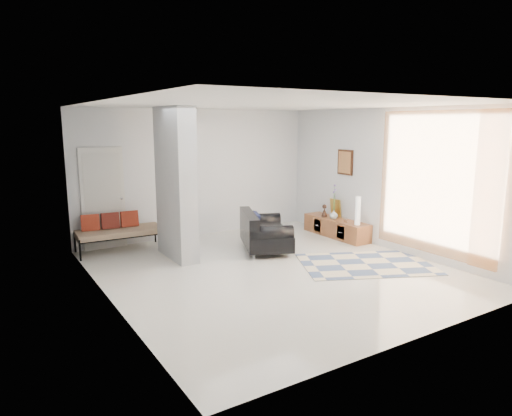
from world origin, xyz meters
TOP-DOWN VIEW (x-y plane):
  - floor at (0.00, 0.00)m, footprint 6.00×6.00m
  - ceiling at (0.00, 0.00)m, footprint 6.00×6.00m
  - wall_back at (0.00, 3.00)m, footprint 6.00×0.00m
  - wall_front at (0.00, -3.00)m, footprint 6.00×0.00m
  - wall_left at (-2.75, 0.00)m, footprint 0.00×6.00m
  - wall_right at (2.75, 0.00)m, footprint 0.00×6.00m
  - partition_column at (-1.10, 1.60)m, footprint 0.35×1.20m
  - hallway_door at (-2.10, 2.96)m, footprint 0.85×0.06m
  - curtain at (2.67, -1.15)m, footprint 0.00×2.55m
  - wall_art at (2.72, 1.22)m, footprint 0.04×0.45m
  - media_console at (2.52, 1.22)m, footprint 0.45×1.75m
  - loveseat at (0.54, 1.19)m, footprint 1.35×1.68m
  - daybed at (-1.93, 2.63)m, footprint 1.67×0.78m
  - area_rug at (1.60, -0.62)m, footprint 2.72×2.34m
  - cylinder_lamp at (2.50, 0.55)m, footprint 0.11×0.11m
  - bronze_figurine at (2.47, 1.58)m, footprint 0.14×0.14m
  - vase at (2.47, 1.26)m, footprint 0.20×0.20m

SIDE VIEW (x-z plane):
  - floor at x=0.00m, z-range 0.00..0.00m
  - area_rug at x=1.60m, z-range 0.00..0.01m
  - media_console at x=2.52m, z-range -0.20..0.60m
  - loveseat at x=0.54m, z-range -0.02..0.74m
  - daybed at x=-1.93m, z-range 0.04..0.80m
  - vase at x=2.47m, z-range 0.40..0.60m
  - bronze_figurine at x=2.47m, z-range 0.40..0.67m
  - cylinder_lamp at x=2.50m, z-range 0.40..1.00m
  - hallway_door at x=-2.10m, z-range 0.00..2.04m
  - partition_column at x=-1.10m, z-range 0.00..2.80m
  - wall_back at x=0.00m, z-range -1.60..4.40m
  - wall_front at x=0.00m, z-range -1.60..4.40m
  - wall_left at x=-2.75m, z-range -1.60..4.40m
  - wall_right at x=2.75m, z-range -1.60..4.40m
  - curtain at x=2.67m, z-range 0.17..2.72m
  - wall_art at x=2.72m, z-range 1.38..1.92m
  - ceiling at x=0.00m, z-range 2.80..2.80m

